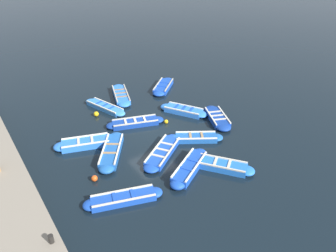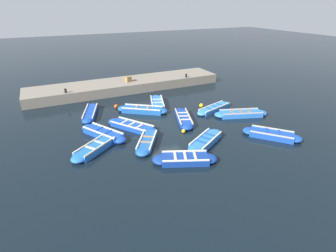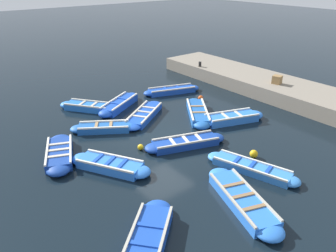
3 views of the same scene
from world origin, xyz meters
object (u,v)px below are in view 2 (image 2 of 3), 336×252
Objects in this scene: boat_alongside at (157,103)px; boat_mid_row at (214,108)px; boat_inner_gap at (185,159)px; boat_stern_in at (95,148)px; boat_near_quay at (183,118)px; boat_outer_left at (206,141)px; boat_centre at (103,133)px; boat_tucked at (142,110)px; boat_bow_out at (147,142)px; boat_far_corner at (132,126)px; buoy_orange_near at (201,105)px; boat_drifting at (241,114)px; bollard_north at (186,76)px; buoy_white_drifting at (116,106)px; boat_broadside at (90,113)px; boat_end_of_row at (272,135)px; buoy_yellow_far at (183,131)px; wooden_crate at (128,79)px; bollard_mid_north at (66,91)px.

boat_mid_row is (-2.90, -3.63, -0.05)m from boat_alongside.
boat_inner_gap is 5.17m from boat_stern_in.
boat_stern_in reaches higher than boat_near_quay.
boat_centre is at bearing 55.97° from boat_outer_left.
boat_bow_out is at bearing 162.42° from boat_tucked.
boat_far_corner is 3.75m from boat_near_quay.
boat_centre is (-0.33, 2.00, 0.05)m from boat_far_corner.
buoy_orange_near is (-1.98, -3.00, -0.02)m from boat_alongside.
boat_far_corner is 2.87m from boat_tucked.
boat_drifting is 1.07× the size of boat_mid_row.
boat_stern_in is at bearing 123.62° from boat_far_corner.
boat_bow_out is 2.99m from boat_centre.
bollard_north is at bearing -48.71° from boat_far_corner.
boat_inner_gap is 0.94× the size of boat_far_corner.
boat_far_corner reaches higher than buoy_white_drifting.
boat_stern_in is at bearing 102.78° from boat_mid_row.
bollard_north is (7.13, -8.12, 0.87)m from boat_far_corner.
boat_near_quay is 1.04× the size of boat_tucked.
boat_far_corner is 6.37m from buoy_orange_near.
boat_broadside is 12.80m from boat_end_of_row.
boat_mid_row is 4.77m from buoy_yellow_far.
boat_far_corner is 3.48m from buoy_yellow_far.
boat_drifting is 11.92× the size of buoy_orange_near.
bollard_north reaches higher than boat_far_corner.
bollard_north is at bearing -39.88° from boat_bow_out.
boat_inner_gap is at bearing 120.21° from boat_outer_left.
buoy_white_drifting is at bearing 42.71° from boat_tucked.
boat_stern_in is 11.32m from wooden_crate.
boat_drifting is at bearing -83.30° from buoy_yellow_far.
boat_tucked reaches higher than buoy_yellow_far.
boat_end_of_row is at bearing -141.48° from boat_near_quay.
boat_alongside is (3.23, -3.24, 0.03)m from boat_far_corner.
boat_outer_left is 9.73× the size of bollard_north.
boat_far_corner is at bearing 145.31° from boat_tucked.
boat_near_quay is at bearing -172.19° from boat_alongside.
bollard_north is 6.23m from buoy_orange_near.
boat_drifting is 3.23m from buoy_orange_near.
boat_inner_gap reaches higher than boat_outer_left.
boat_far_corner is at bearing 101.34° from buoy_orange_near.
boat_broadside is at bearing 135.60° from wooden_crate.
buoy_orange_near is (-5.88, -9.55, -0.86)m from bollard_mid_north.
boat_bow_out is 2.69m from buoy_yellow_far.
buoy_yellow_far is (-1.76, 0.97, -0.04)m from boat_near_quay.
boat_mid_row reaches higher than buoy_orange_near.
boat_mid_row reaches higher than buoy_yellow_far.
boat_tucked is (-0.87, 1.61, 0.01)m from boat_alongside.
boat_mid_row is at bearing 30.47° from boat_drifting.
boat_centre reaches higher than boat_far_corner.
boat_alongside is 1.09× the size of boat_outer_left.
boat_mid_row is 5.62m from boat_tucked.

